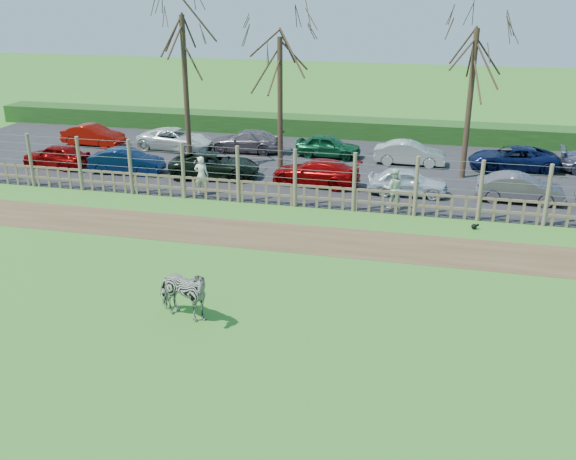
% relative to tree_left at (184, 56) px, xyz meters
% --- Properties ---
extents(ground, '(120.00, 120.00, 0.00)m').
position_rel_tree_left_xyz_m(ground, '(6.50, -12.50, -5.62)').
color(ground, '#599F44').
rests_on(ground, ground).
extents(dirt_strip, '(34.00, 2.80, 0.01)m').
position_rel_tree_left_xyz_m(dirt_strip, '(6.50, -8.00, -5.61)').
color(dirt_strip, brown).
rests_on(dirt_strip, ground).
extents(asphalt, '(44.00, 13.00, 0.04)m').
position_rel_tree_left_xyz_m(asphalt, '(6.50, 2.00, -5.60)').
color(asphalt, '#232326').
rests_on(asphalt, ground).
extents(hedge, '(46.00, 2.00, 1.10)m').
position_rel_tree_left_xyz_m(hedge, '(6.50, 9.00, -5.07)').
color(hedge, '#1E4716').
rests_on(hedge, ground).
extents(fence, '(30.16, 0.16, 2.50)m').
position_rel_tree_left_xyz_m(fence, '(6.50, -4.50, -4.81)').
color(fence, brown).
rests_on(fence, ground).
extents(tree_left, '(4.80, 4.80, 7.88)m').
position_rel_tree_left_xyz_m(tree_left, '(0.00, 0.00, 0.00)').
color(tree_left, '#3D2B1E').
rests_on(tree_left, ground).
extents(tree_mid, '(4.80, 4.80, 6.83)m').
position_rel_tree_left_xyz_m(tree_mid, '(4.50, 1.00, -0.75)').
color(tree_mid, '#3D2B1E').
rests_on(tree_mid, ground).
extents(tree_right, '(4.80, 4.80, 7.35)m').
position_rel_tree_left_xyz_m(tree_right, '(13.50, 1.50, -0.37)').
color(tree_right, '#3D2B1E').
rests_on(tree_right, ground).
extents(zebra, '(2.05, 1.33, 1.59)m').
position_rel_tree_left_xyz_m(zebra, '(5.56, -14.70, -4.82)').
color(zebra, gray).
rests_on(zebra, ground).
extents(visitor_a, '(0.67, 0.48, 1.72)m').
position_rel_tree_left_xyz_m(visitor_a, '(2.09, -3.87, -4.71)').
color(visitor_a, silver).
rests_on(visitor_a, asphalt).
extents(visitor_b, '(0.92, 0.76, 1.72)m').
position_rel_tree_left_xyz_m(visitor_b, '(10.57, -3.88, -4.71)').
color(visitor_b, silver).
rests_on(visitor_b, asphalt).
extents(crow, '(0.29, 0.21, 0.24)m').
position_rel_tree_left_xyz_m(crow, '(13.85, -5.50, -5.50)').
color(crow, black).
rests_on(crow, ground).
extents(car_0, '(3.66, 1.80, 1.20)m').
position_rel_tree_left_xyz_m(car_0, '(-6.69, -1.41, -4.98)').
color(car_0, '#7F0404').
rests_on(car_0, asphalt).
extents(car_1, '(3.72, 1.50, 1.20)m').
position_rel_tree_left_xyz_m(car_1, '(-2.71, -1.55, -4.98)').
color(car_1, '#07183B').
rests_on(car_1, asphalt).
extents(car_2, '(4.53, 2.51, 1.20)m').
position_rel_tree_left_xyz_m(car_2, '(1.79, -1.26, -4.98)').
color(car_2, black).
rests_on(car_2, asphalt).
extents(car_3, '(4.32, 2.20, 1.20)m').
position_rel_tree_left_xyz_m(car_3, '(6.78, -1.33, -4.98)').
color(car_3, '#8E0405').
rests_on(car_3, asphalt).
extents(car_4, '(3.53, 1.44, 1.20)m').
position_rel_tree_left_xyz_m(car_4, '(11.04, -1.86, -4.98)').
color(car_4, silver).
rests_on(car_4, asphalt).
extents(car_5, '(3.68, 1.37, 1.20)m').
position_rel_tree_left_xyz_m(car_5, '(15.81, -1.73, -4.98)').
color(car_5, '#605662').
rests_on(car_5, asphalt).
extents(car_7, '(3.72, 1.53, 1.20)m').
position_rel_tree_left_xyz_m(car_7, '(-7.19, 3.21, -4.98)').
color(car_7, '#950E05').
rests_on(car_7, asphalt).
extents(car_8, '(4.48, 2.36, 1.20)m').
position_rel_tree_left_xyz_m(car_8, '(-2.19, 3.43, -4.98)').
color(car_8, silver).
rests_on(car_8, asphalt).
extents(car_9, '(4.18, 1.80, 1.20)m').
position_rel_tree_left_xyz_m(car_9, '(1.81, 3.87, -4.98)').
color(car_9, '#655960').
rests_on(car_9, asphalt).
extents(car_10, '(3.61, 1.65, 1.20)m').
position_rel_tree_left_xyz_m(car_10, '(6.46, 3.84, -4.98)').
color(car_10, '#10512B').
rests_on(car_10, asphalt).
extents(car_11, '(3.66, 1.33, 1.20)m').
position_rel_tree_left_xyz_m(car_11, '(10.86, 3.26, -4.98)').
color(car_11, '#B9C0B3').
rests_on(car_11, asphalt).
extents(car_12, '(4.52, 2.48, 1.20)m').
position_rel_tree_left_xyz_m(car_12, '(15.96, 3.41, -4.98)').
color(car_12, '#0B1540').
rests_on(car_12, asphalt).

